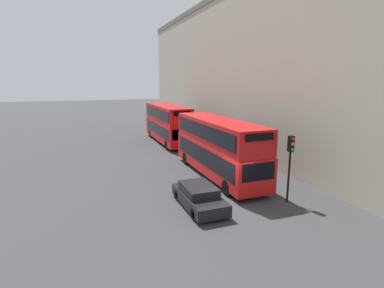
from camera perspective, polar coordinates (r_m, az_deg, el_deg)
ground_plane at (r=18.04m, az=6.47°, el=-10.76°), size 200.00×200.00×0.00m
building_facade at (r=20.87m, az=25.01°, el=14.47°), size 1.10×80.00×15.89m
bus_leading at (r=21.91m, az=4.95°, el=-0.23°), size 2.59×10.77×4.22m
bus_second_in_queue at (r=34.13m, az=-4.69°, el=4.18°), size 2.59×10.67×4.24m
car_dark_sedan at (r=16.91m, az=1.32°, el=-9.79°), size 1.85×4.30×1.27m
traffic_light at (r=17.78m, az=18.23°, el=-2.02°), size 0.30×0.36×3.94m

